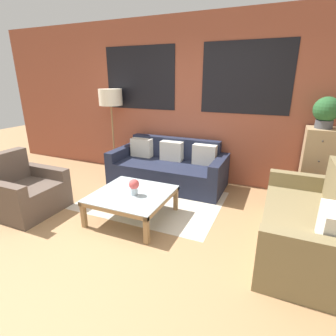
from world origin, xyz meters
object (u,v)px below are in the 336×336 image
object	(u,v)px
armchair_corner	(26,193)
coffee_table	(132,196)
settee_vintage	(307,226)
flower_vase	(134,186)
drawer_cabinet	(316,167)
potted_plant	(326,111)
couch_dark	(168,168)
floor_lamp	(111,100)

from	to	relation	value
armchair_corner	coffee_table	bearing A→B (deg)	15.66
settee_vintage	flower_vase	distance (m)	2.04
armchair_corner	drawer_cabinet	xyz separation A→B (m)	(3.72, 1.93, 0.29)
armchair_corner	potted_plant	xyz separation A→B (m)	(3.72, 1.93, 1.09)
armchair_corner	flower_vase	distance (m)	1.60
couch_dark	floor_lamp	bearing A→B (deg)	171.86
armchair_corner	floor_lamp	world-z (taller)	floor_lamp
coffee_table	drawer_cabinet	size ratio (longest dim) A/B	0.85
armchair_corner	potted_plant	size ratio (longest dim) A/B	1.96
armchair_corner	coffee_table	world-z (taller)	armchair_corner
couch_dark	coffee_table	distance (m)	1.32
coffee_table	potted_plant	bearing A→B (deg)	34.13
settee_vintage	flower_vase	xyz separation A→B (m)	(-2.03, -0.17, 0.18)
couch_dark	flower_vase	distance (m)	1.37
settee_vintage	flower_vase	size ratio (longest dim) A/B	7.83
couch_dark	potted_plant	size ratio (longest dim) A/B	4.61
settee_vintage	coffee_table	size ratio (longest dim) A/B	1.76
settee_vintage	coffee_table	bearing A→B (deg)	-176.41
settee_vintage	armchair_corner	world-z (taller)	settee_vintage
floor_lamp	settee_vintage	bearing A→B (deg)	-21.93
coffee_table	potted_plant	world-z (taller)	potted_plant
drawer_cabinet	potted_plant	distance (m)	0.80
armchair_corner	drawer_cabinet	world-z (taller)	drawer_cabinet
drawer_cabinet	flower_vase	size ratio (longest dim) A/B	5.23
couch_dark	potted_plant	xyz separation A→B (m)	(2.28, 0.20, 1.08)
couch_dark	drawer_cabinet	distance (m)	2.31
couch_dark	potted_plant	distance (m)	2.53
couch_dark	settee_vintage	distance (m)	2.44
couch_dark	settee_vintage	size ratio (longest dim) A/B	1.17
floor_lamp	potted_plant	size ratio (longest dim) A/B	3.73
settee_vintage	couch_dark	bearing A→B (deg)	150.96
flower_vase	drawer_cabinet	bearing A→B (deg)	35.52
couch_dark	drawer_cabinet	world-z (taller)	drawer_cabinet
couch_dark	flower_vase	xyz separation A→B (m)	(0.11, -1.35, 0.21)
armchair_corner	coffee_table	size ratio (longest dim) A/B	0.87
coffee_table	armchair_corner	bearing A→B (deg)	-164.34
potted_plant	flower_vase	size ratio (longest dim) A/B	1.99
potted_plant	drawer_cabinet	bearing A→B (deg)	-90.00
settee_vintage	armchair_corner	xyz separation A→B (m)	(-3.57, -0.55, -0.03)
coffee_table	floor_lamp	bearing A→B (deg)	131.08
settee_vintage	potted_plant	xyz separation A→B (m)	(0.15, 1.38, 1.06)
floor_lamp	flower_vase	xyz separation A→B (m)	(1.36, -1.53, -0.92)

